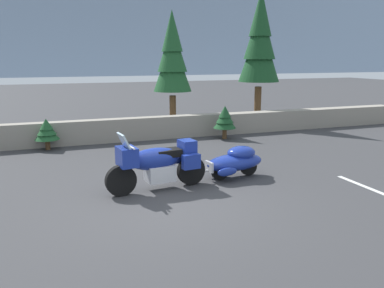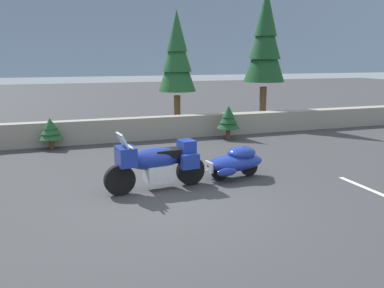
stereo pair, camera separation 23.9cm
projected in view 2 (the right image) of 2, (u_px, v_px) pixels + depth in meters
The scene contains 9 objects.
ground_plane at pixel (170, 202), 7.94m from camera, with size 80.00×80.00×0.00m, color #38383A.
stone_guard_wall at pixel (130, 129), 13.82m from camera, with size 24.00×0.58×0.86m.
distant_ridgeline at pixel (62, 36), 95.36m from camera, with size 240.00×80.00×16.00m, color #7F93AD.
touring_motorcycle at pixel (156, 162), 8.59m from camera, with size 2.31×0.91×1.33m.
car_shaped_trailer at pixel (235, 161), 9.49m from camera, with size 2.23×0.90×0.76m.
pine_tree_tall at pixel (265, 41), 16.47m from camera, with size 1.73×1.73×5.65m.
pine_tree_secondary at pixel (177, 56), 15.63m from camera, with size 1.53×1.53×4.68m.
pine_sapling_near at pixel (228, 118), 14.01m from camera, with size 0.80×0.80×1.19m.
pine_sapling_farther at pixel (51, 130), 12.51m from camera, with size 0.76×0.76×0.99m.
Camera 2 is at (-1.98, -7.25, 2.84)m, focal length 36.99 mm.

